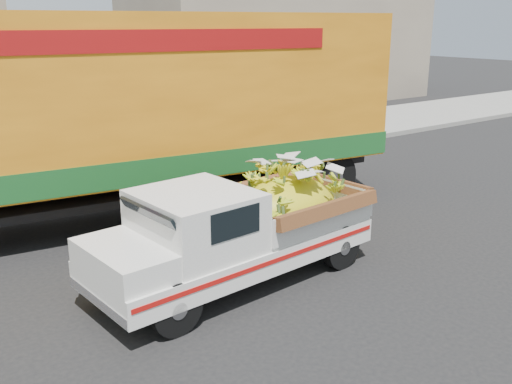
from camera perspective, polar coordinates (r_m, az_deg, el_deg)
ground at (r=7.54m, az=-6.49°, el=-12.34°), size 100.00×100.00×0.00m
curb at (r=13.25m, az=-20.87°, el=-0.05°), size 60.00×0.25×0.15m
sidewalk at (r=15.22m, az=-23.06°, el=1.78°), size 60.00×4.00×0.14m
building_right at (r=27.42m, az=2.72°, el=15.37°), size 14.00×6.00×6.00m
pickup_truck at (r=8.32m, az=-0.35°, el=-3.28°), size 4.38×1.91×1.50m
semi_trailer at (r=10.60m, az=-16.77°, el=7.74°), size 12.05×4.02×3.80m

